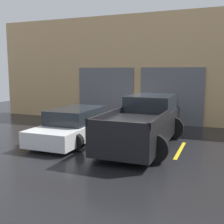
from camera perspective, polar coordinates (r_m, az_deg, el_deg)
ground_plane at (r=11.93m, az=1.86°, el=-4.55°), size 28.00×28.00×0.00m
shophouse_building at (r=14.78m, az=6.26°, el=8.55°), size 17.04×0.68×5.52m
pickup_truck at (r=10.17m, az=6.53°, el=-2.10°), size 2.48×5.17×1.72m
sedan_white at (r=11.01m, az=-7.40°, el=-2.67°), size 2.11×4.41×1.23m
parking_stripe_far_left at (r=11.79m, az=-13.16°, el=-4.91°), size 0.12×2.20×0.01m
parking_stripe_left at (r=10.53m, az=-1.01°, el=-6.28°), size 0.12×2.20×0.01m
parking_stripe_centre at (r=9.85m, az=13.66°, el=-7.55°), size 0.12×2.20×0.01m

